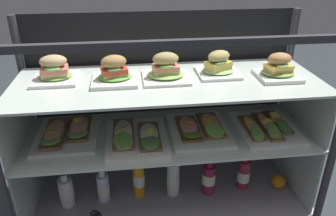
% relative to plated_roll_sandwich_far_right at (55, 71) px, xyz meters
% --- Properties ---
extents(ground_plane, '(6.00, 6.00, 0.02)m').
position_rel_plated_roll_sandwich_far_right_xyz_m(ground_plane, '(0.49, -0.06, -0.72)').
color(ground_plane, '#2E3438').
rests_on(ground_plane, ground).
extents(case_base_deck, '(1.42, 0.55, 0.03)m').
position_rel_plated_roll_sandwich_far_right_xyz_m(case_base_deck, '(0.49, -0.06, -0.70)').
color(case_base_deck, '#A29AA9').
rests_on(case_base_deck, ground).
extents(case_frame, '(1.42, 0.55, 0.93)m').
position_rel_plated_roll_sandwich_far_right_xyz_m(case_frame, '(0.49, 0.09, -0.21)').
color(case_frame, '#333338').
rests_on(case_frame, ground).
extents(riser_lower_tier, '(1.35, 0.48, 0.36)m').
position_rel_plated_roll_sandwich_far_right_xyz_m(riser_lower_tier, '(0.49, -0.06, -0.50)').
color(riser_lower_tier, silver).
rests_on(riser_lower_tier, case_base_deck).
extents(shelf_lower_glass, '(1.37, 0.50, 0.01)m').
position_rel_plated_roll_sandwich_far_right_xyz_m(shelf_lower_glass, '(0.49, -0.06, -0.32)').
color(shelf_lower_glass, silver).
rests_on(shelf_lower_glass, riser_lower_tier).
extents(riser_upper_tier, '(1.35, 0.48, 0.26)m').
position_rel_plated_roll_sandwich_far_right_xyz_m(riser_upper_tier, '(0.49, -0.06, -0.18)').
color(riser_upper_tier, silver).
rests_on(riser_upper_tier, shelf_lower_glass).
extents(shelf_upper_glass, '(1.37, 0.50, 0.01)m').
position_rel_plated_roll_sandwich_far_right_xyz_m(shelf_upper_glass, '(0.49, -0.06, -0.05)').
color(shelf_upper_glass, silver).
rests_on(shelf_upper_glass, riser_upper_tier).
extents(plated_roll_sandwich_far_right, '(0.19, 0.19, 0.12)m').
position_rel_plated_roll_sandwich_far_right_xyz_m(plated_roll_sandwich_far_right, '(0.00, 0.00, 0.00)').
color(plated_roll_sandwich_far_right, white).
rests_on(plated_roll_sandwich_far_right, shelf_upper_glass).
extents(plated_roll_sandwich_left_of_center, '(0.20, 0.20, 0.12)m').
position_rel_plated_roll_sandwich_far_right_xyz_m(plated_roll_sandwich_left_of_center, '(0.26, -0.05, -0.00)').
color(plated_roll_sandwich_left_of_center, white).
rests_on(plated_roll_sandwich_left_of_center, shelf_upper_glass).
extents(plated_roll_sandwich_center, '(0.20, 0.20, 0.12)m').
position_rel_plated_roll_sandwich_far_right_xyz_m(plated_roll_sandwich_center, '(0.49, -0.04, -0.00)').
color(plated_roll_sandwich_center, white).
rests_on(plated_roll_sandwich_center, shelf_upper_glass).
extents(plated_roll_sandwich_mid_right, '(0.19, 0.19, 0.11)m').
position_rel_plated_roll_sandwich_far_right_xyz_m(plated_roll_sandwich_mid_right, '(0.73, -0.01, -0.00)').
color(plated_roll_sandwich_mid_right, white).
rests_on(plated_roll_sandwich_mid_right, shelf_upper_glass).
extents(plated_roll_sandwich_mid_left, '(0.18, 0.18, 0.12)m').
position_rel_plated_roll_sandwich_far_right_xyz_m(plated_roll_sandwich_mid_left, '(0.99, -0.09, -0.00)').
color(plated_roll_sandwich_mid_left, white).
rests_on(plated_roll_sandwich_mid_left, shelf_upper_glass).
extents(open_sandwich_tray_left_of_center, '(0.28, 0.35, 0.06)m').
position_rel_plated_roll_sandwich_far_right_xyz_m(open_sandwich_tray_left_of_center, '(0.02, -0.03, -0.29)').
color(open_sandwich_tray_left_of_center, white).
rests_on(open_sandwich_tray_left_of_center, shelf_lower_glass).
extents(open_sandwich_tray_near_right_corner, '(0.28, 0.35, 0.05)m').
position_rel_plated_roll_sandwich_far_right_xyz_m(open_sandwich_tray_near_right_corner, '(0.34, -0.11, -0.30)').
color(open_sandwich_tray_near_right_corner, white).
rests_on(open_sandwich_tray_near_right_corner, shelf_lower_glass).
extents(open_sandwich_tray_near_left_corner, '(0.28, 0.35, 0.06)m').
position_rel_plated_roll_sandwich_far_right_xyz_m(open_sandwich_tray_near_left_corner, '(0.65, -0.07, -0.30)').
color(open_sandwich_tray_near_left_corner, white).
rests_on(open_sandwich_tray_near_left_corner, shelf_lower_glass).
extents(open_sandwich_tray_far_left, '(0.28, 0.35, 0.06)m').
position_rel_plated_roll_sandwich_far_right_xyz_m(open_sandwich_tray_far_left, '(0.97, -0.09, -0.30)').
color(open_sandwich_tray_far_left, white).
rests_on(open_sandwich_tray_far_left, shelf_lower_glass).
extents(juice_bottle_back_left, '(0.07, 0.07, 0.20)m').
position_rel_plated_roll_sandwich_far_right_xyz_m(juice_bottle_back_left, '(-0.02, -0.08, -0.60)').
color(juice_bottle_back_left, white).
rests_on(juice_bottle_back_left, case_base_deck).
extents(juice_bottle_front_second, '(0.06, 0.06, 0.21)m').
position_rel_plated_roll_sandwich_far_right_xyz_m(juice_bottle_front_second, '(0.16, -0.06, -0.60)').
color(juice_bottle_front_second, silver).
rests_on(juice_bottle_front_second, case_base_deck).
extents(juice_bottle_back_center, '(0.06, 0.06, 0.26)m').
position_rel_plated_roll_sandwich_far_right_xyz_m(juice_bottle_back_center, '(0.34, -0.05, -0.58)').
color(juice_bottle_back_center, orange).
rests_on(juice_bottle_back_center, case_base_deck).
extents(juice_bottle_near_post, '(0.07, 0.07, 0.25)m').
position_rel_plated_roll_sandwich_far_right_xyz_m(juice_bottle_near_post, '(0.52, -0.07, -0.59)').
color(juice_bottle_near_post, white).
rests_on(juice_bottle_near_post, case_base_deck).
extents(juice_bottle_front_fourth, '(0.07, 0.07, 0.22)m').
position_rel_plated_roll_sandwich_far_right_xyz_m(juice_bottle_front_fourth, '(0.71, -0.08, -0.59)').
color(juice_bottle_front_fourth, '#912049').
rests_on(juice_bottle_front_fourth, case_base_deck).
extents(juice_bottle_front_middle, '(0.06, 0.06, 0.21)m').
position_rel_plated_roll_sandwich_far_right_xyz_m(juice_bottle_front_middle, '(0.90, -0.06, -0.59)').
color(juice_bottle_front_middle, maroon).
rests_on(juice_bottle_front_middle, case_base_deck).
extents(orange_fruit_beside_bottles, '(0.07, 0.07, 0.07)m').
position_rel_plated_roll_sandwich_far_right_xyz_m(orange_fruit_beside_bottles, '(1.09, -0.09, -0.64)').
color(orange_fruit_beside_bottles, orange).
rests_on(orange_fruit_beside_bottles, case_base_deck).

